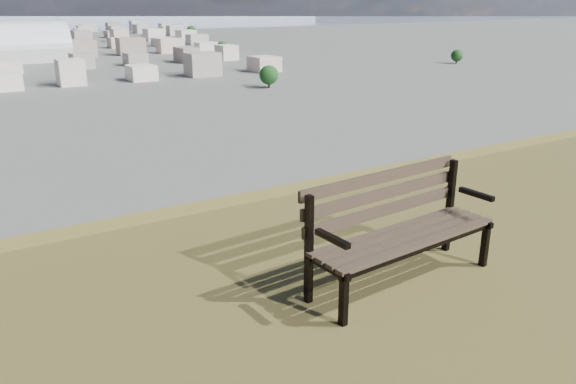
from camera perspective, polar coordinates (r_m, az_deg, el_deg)
park_bench at (r=5.16m, az=11.03°, el=-3.10°), size 1.93×0.74×0.99m
arena at (r=296.41m, az=-26.87°, el=12.72°), size 56.37×24.21×23.71m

